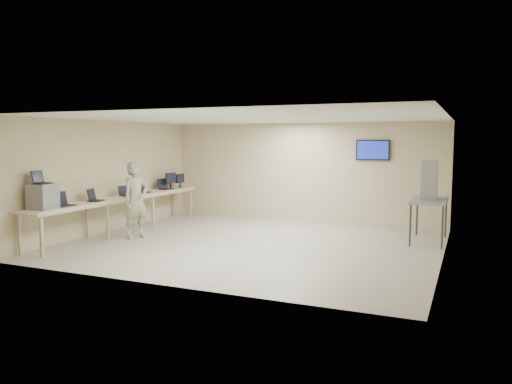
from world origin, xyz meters
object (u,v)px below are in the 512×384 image
at_px(workbench, 122,200).
at_px(soldier, 136,200).
at_px(equipment_box, 43,196).
at_px(side_table, 430,203).

xyz_separation_m(workbench, soldier, (0.81, -0.50, 0.08)).
bearing_deg(equipment_box, soldier, 60.47).
bearing_deg(equipment_box, side_table, 24.95).
bearing_deg(side_table, workbench, -165.85).
distance_m(workbench, side_table, 7.41).
xyz_separation_m(workbench, equipment_box, (-0.06, -2.44, 0.33)).
bearing_deg(workbench, equipment_box, -91.47).
xyz_separation_m(soldier, side_table, (6.38, 2.31, -0.00)).
bearing_deg(side_table, soldier, -160.09).
height_order(soldier, side_table, soldier).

